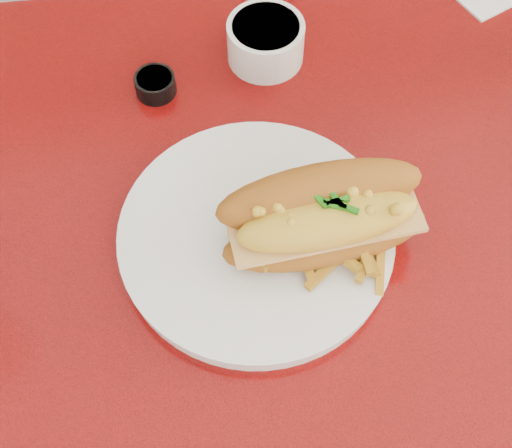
{
  "coord_description": "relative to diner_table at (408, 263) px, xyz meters",
  "views": [
    {
      "loc": [
        -0.26,
        -0.41,
        1.46
      ],
      "look_at": [
        -0.21,
        -0.03,
        0.81
      ],
      "focal_mm": 50.0,
      "sensor_mm": 36.0,
      "label": 1
    }
  ],
  "objects": [
    {
      "name": "fries_pile",
      "position": [
        -0.14,
        -0.05,
        0.2
      ],
      "size": [
        0.14,
        0.13,
        0.04
      ],
      "primitive_type": null,
      "rotation": [
        0.0,
        0.0,
        0.19
      ],
      "color": "gold",
      "rests_on": "dinner_plate"
    },
    {
      "name": "gravy_ramekin",
      "position": [
        -0.16,
        0.24,
        0.19
      ],
      "size": [
        0.11,
        0.11,
        0.05
      ],
      "rotation": [
        0.0,
        0.0,
        -0.17
      ],
      "color": "white",
      "rests_on": "diner_table"
    },
    {
      "name": "ground",
      "position": [
        0.0,
        0.0,
        -0.61
      ],
      "size": [
        8.0,
        8.0,
        0.0
      ],
      "primitive_type": "plane",
      "color": "beige",
      "rests_on": "ground"
    },
    {
      "name": "dinner_plate",
      "position": [
        -0.21,
        -0.03,
        0.17
      ],
      "size": [
        0.32,
        0.32,
        0.02
      ],
      "rotation": [
        0.0,
        0.0,
        -0.05
      ],
      "color": "white",
      "rests_on": "diner_table"
    },
    {
      "name": "sauce_cup_left",
      "position": [
        -0.31,
        0.2,
        0.18
      ],
      "size": [
        0.06,
        0.06,
        0.03
      ],
      "rotation": [
        0.0,
        0.0,
        0.16
      ],
      "color": "black",
      "rests_on": "diner_table"
    },
    {
      "name": "mac_hoagie",
      "position": [
        -0.14,
        -0.04,
        0.22
      ],
      "size": [
        0.23,
        0.13,
        0.1
      ],
      "rotation": [
        0.0,
        0.0,
        0.1
      ],
      "color": "#A45E1A",
      "rests_on": "dinner_plate"
    },
    {
      "name": "booth_bench_far",
      "position": [
        0.0,
        0.81,
        -0.32
      ],
      "size": [
        1.2,
        0.51,
        0.9
      ],
      "color": "#9E150A",
      "rests_on": "ground"
    },
    {
      "name": "diner_table",
      "position": [
        0.0,
        0.0,
        0.0
      ],
      "size": [
        1.23,
        0.83,
        0.77
      ],
      "color": "red",
      "rests_on": "ground"
    },
    {
      "name": "fork",
      "position": [
        -0.15,
        0.0,
        0.18
      ],
      "size": [
        0.08,
        0.15,
        0.0
      ],
      "rotation": [
        0.0,
        0.0,
        2.0
      ],
      "color": "silver",
      "rests_on": "dinner_plate"
    }
  ]
}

